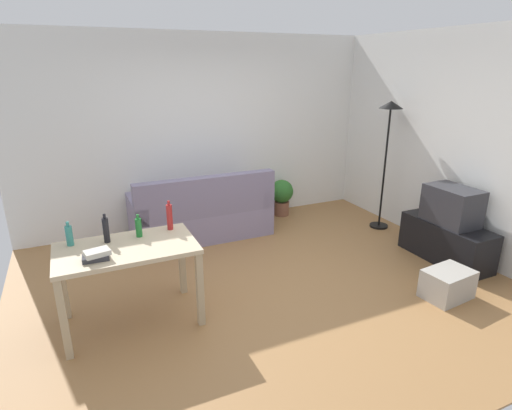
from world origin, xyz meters
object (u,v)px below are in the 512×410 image
Objects in this scene: book_stack at (96,255)px; tv_stand at (446,241)px; torchiere_lamp at (388,131)px; bottle_red at (170,217)px; bottle_green at (139,227)px; bottle_tall at (69,235)px; bottle_dark at (106,230)px; desk at (127,258)px; couch at (202,215)px; storage_box at (447,284)px; tv at (452,206)px; potted_plant at (282,195)px.

tv_stand is at bearing -1.29° from book_stack.
torchiere_lamp is 3.33m from bottle_red.
tv_stand is 3.60m from bottle_green.
bottle_dark is at bearing -11.70° from bottle_tall.
book_stack is at bearing -145.38° from desk.
bottle_green is (-1.05, -1.49, 0.55)m from couch.
storage_box is 3.68m from bottle_tall.
tv is at bearing -1.29° from book_stack.
tv_stand is 3.88m from bottle_dark.
bottle_green reaches higher than tv_stand.
bottle_green is (0.59, -0.05, -0.00)m from bottle_tall.
tv is (2.47, -1.93, 0.39)m from couch.
torchiere_lamp is 6.73× the size of bottle_dark.
potted_plant is at bearing 37.08° from book_stack.
bottle_dark is 0.29m from bottle_green.
potted_plant is at bearing 36.34° from bottle_green.
desk is 5.22× the size of book_stack.
bottle_tall is 0.82× the size of bottle_dark.
torchiere_lamp is 3.77× the size of storage_box.
couch is 1.72m from bottle_red.
potted_plant is (-1.07, 2.24, -0.37)m from tv.
couch is 2.25m from bottle_tall.
potted_plant is 3.32m from bottle_dark.
tv_stand is 4.09× the size of bottle_dark.
desk is at bearing 85.89° from tv.
torchiere_lamp is at bearing 9.69° from bottle_tall.
torchiere_lamp reaches higher than bottle_red.
bottle_dark is (-2.73, -1.81, 0.55)m from potted_plant.
bottle_dark reaches higher than potted_plant.
book_stack reaches higher than potted_plant.
torchiere_lamp is at bearing 0.17° from tv.
tv is at bearing -6.77° from bottle_tall.
bottle_dark reaches higher than desk.
storage_box is (0.39, -2.88, -0.18)m from potted_plant.
torchiere_lamp is 8.20× the size of bottle_tall.
storage_box is at bearing -17.00° from desk.
book_stack is (-0.11, -0.34, -0.08)m from bottle_dark.
potted_plant is (-1.07, 1.05, -1.08)m from torchiere_lamp.
storage_box is (-0.68, -0.64, -0.55)m from tv.
bottle_dark is at bearing -177.46° from bottle_green.
couch is 6.44× the size of bottle_red.
potted_plant is 2.91m from storage_box.
desk is 2.50× the size of storage_box.
book_stack is at bearing -164.31° from torchiere_lamp.
bottle_tall is (-4.11, 0.49, 0.16)m from tv.
bottle_red is at bearing 10.75° from bottle_green.
bottle_red is at bearing 155.89° from storage_box.
storage_box is 2.88m from bottle_red.
storage_box is at bearing -18.23° from bottle_tall.
bottle_green reaches higher than couch.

